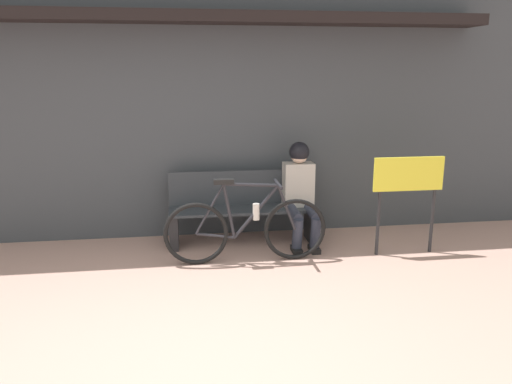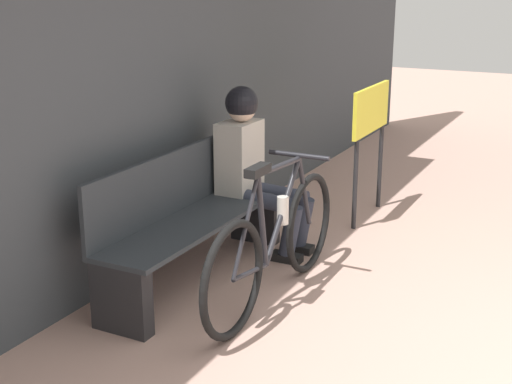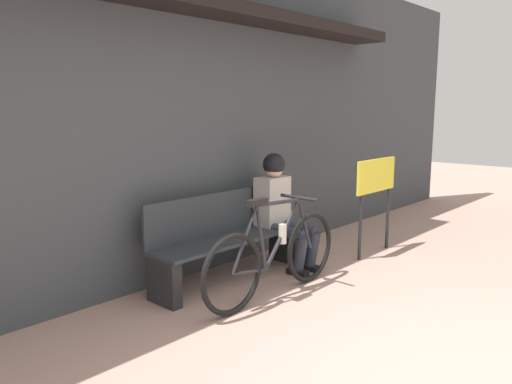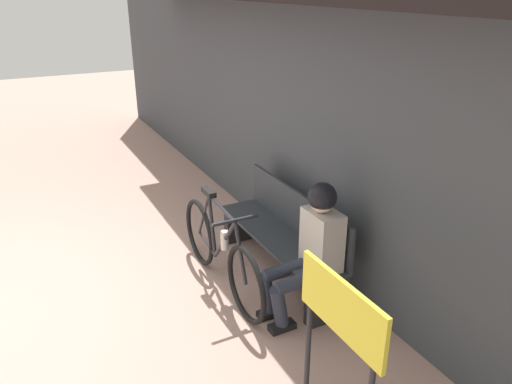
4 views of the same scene
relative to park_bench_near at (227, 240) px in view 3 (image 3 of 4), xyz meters
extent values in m
cube|color=#3D4247|center=(-0.56, 0.41, 1.22)|extent=(12.00, 0.12, 3.20)
cube|color=#2D3338|center=(0.00, -0.06, 0.02)|extent=(1.69, 0.42, 0.03)
cube|color=#2D3338|center=(0.00, 0.14, 0.24)|extent=(1.69, 0.03, 0.40)
cube|color=#232326|center=(-0.80, -0.06, -0.19)|extent=(0.10, 0.36, 0.39)
cube|color=#232326|center=(0.80, -0.06, -0.19)|extent=(0.10, 0.36, 0.39)
torus|color=black|center=(-0.56, -0.62, -0.05)|extent=(0.66, 0.04, 0.66)
torus|color=black|center=(0.47, -0.62, -0.05)|extent=(0.66, 0.04, 0.66)
cylinder|color=#232328|center=(0.01, -0.62, 0.44)|extent=(0.56, 0.03, 0.07)
cylinder|color=#232328|center=(0.06, -0.62, 0.15)|extent=(0.48, 0.03, 0.56)
cylinder|color=#232328|center=(-0.22, -0.62, 0.17)|extent=(0.14, 0.03, 0.58)
cylinder|color=#232328|center=(-0.36, -0.62, -0.08)|extent=(0.39, 0.03, 0.09)
cylinder|color=#232328|center=(-0.41, -0.62, 0.20)|extent=(0.31, 0.02, 0.52)
cylinder|color=#232328|center=(0.38, -0.62, 0.18)|extent=(0.21, 0.03, 0.49)
cube|color=black|center=(-0.27, -0.62, 0.48)|extent=(0.20, 0.07, 0.05)
cylinder|color=#232328|center=(0.28, -0.62, 0.44)|extent=(0.03, 0.40, 0.03)
cylinder|color=beige|center=(0.06, -0.62, 0.15)|extent=(0.07, 0.07, 0.17)
cylinder|color=#2D3342|center=(0.54, -0.27, 0.03)|extent=(0.11, 0.44, 0.13)
cylinder|color=#2D3342|center=(0.54, -0.46, -0.16)|extent=(0.11, 0.17, 0.36)
cube|color=black|center=(0.54, -0.43, -0.36)|extent=(0.10, 0.22, 0.06)
cylinder|color=#2D3342|center=(0.74, -0.27, 0.03)|extent=(0.11, 0.44, 0.13)
cylinder|color=#2D3342|center=(0.74, -0.46, -0.16)|extent=(0.11, 0.17, 0.36)
cube|color=black|center=(0.74, -0.43, -0.36)|extent=(0.10, 0.22, 0.06)
cube|color=#B7B2A8|center=(0.64, -0.02, 0.29)|extent=(0.34, 0.22, 0.50)
sphere|color=beige|center=(0.64, -0.04, 0.64)|extent=(0.20, 0.20, 0.20)
sphere|color=black|center=(0.64, -0.04, 0.67)|extent=(0.23, 0.23, 0.23)
cylinder|color=#232326|center=(1.38, -0.62, -0.03)|extent=(0.04, 0.04, 0.71)
cylinder|color=#232326|center=(1.99, -0.62, -0.03)|extent=(0.04, 0.04, 0.71)
cube|color=yellow|center=(1.69, -0.62, 0.50)|extent=(0.77, 0.03, 0.36)
camera|label=1|loc=(-0.63, -5.48, 1.57)|focal=35.00mm
camera|label=2|loc=(-3.60, -2.33, 1.50)|focal=50.00mm
camera|label=3|loc=(-3.20, -3.27, 1.24)|focal=35.00mm
camera|label=4|loc=(3.55, -2.12, 2.21)|focal=35.00mm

